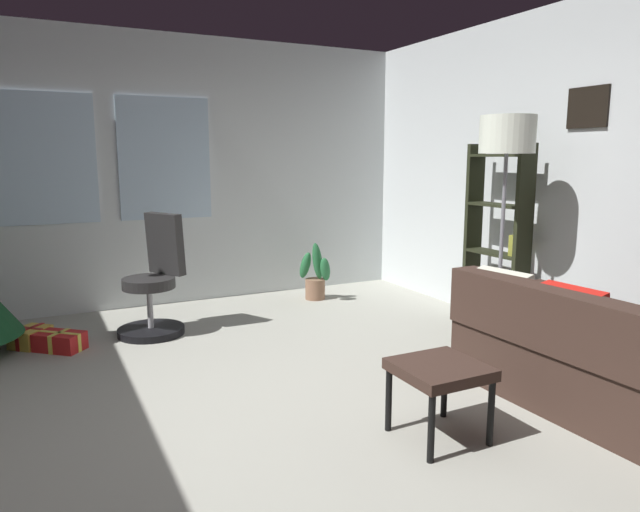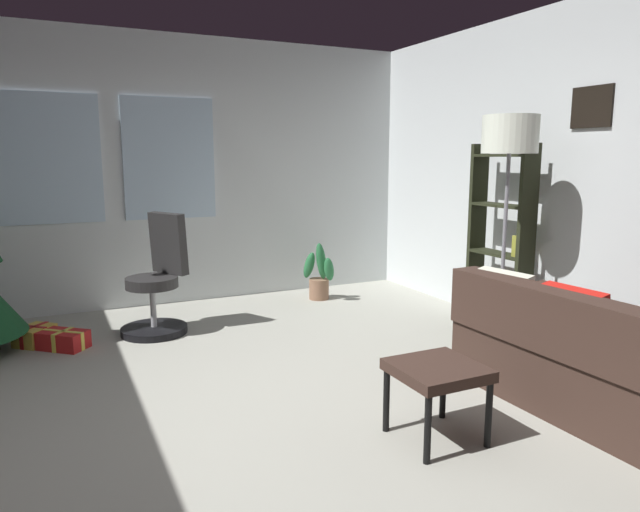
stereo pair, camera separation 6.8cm
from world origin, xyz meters
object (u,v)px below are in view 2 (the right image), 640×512
at_px(footstool, 437,375).
at_px(floor_lamp, 509,148).
at_px(office_chair, 158,287).
at_px(bookshelf, 500,249).
at_px(potted_plant, 319,277).
at_px(gift_box_red, 63,340).
at_px(gift_box_gold, 35,335).

xyz_separation_m(footstool, floor_lamp, (1.33, 0.97, 1.21)).
bearing_deg(office_chair, bookshelf, -23.85).
bearing_deg(potted_plant, gift_box_red, -167.67).
distance_m(gift_box_red, floor_lamp, 3.76).
height_order(gift_box_gold, floor_lamp, floor_lamp).
bearing_deg(floor_lamp, gift_box_gold, 152.36).
xyz_separation_m(footstool, gift_box_gold, (-1.97, 2.70, -0.29)).
bearing_deg(gift_box_gold, footstool, -53.82).
distance_m(floor_lamp, potted_plant, 2.52).
relative_size(gift_box_red, gift_box_gold, 1.17).
distance_m(gift_box_red, potted_plant, 2.58).
xyz_separation_m(bookshelf, floor_lamp, (-0.38, -0.44, 0.85)).
height_order(gift_box_red, gift_box_gold, gift_box_gold).
distance_m(gift_box_gold, office_chair, 1.03).
xyz_separation_m(gift_box_gold, potted_plant, (2.72, 0.34, 0.17)).
distance_m(gift_box_gold, floor_lamp, 4.02).
distance_m(footstool, gift_box_gold, 3.35).
xyz_separation_m(office_chair, potted_plant, (1.74, 0.43, -0.15)).
bearing_deg(gift_box_gold, floor_lamp, -27.64).
height_order(gift_box_red, office_chair, office_chair).
bearing_deg(bookshelf, gift_box_gold, 160.75).
bearing_deg(office_chair, floor_lamp, -35.18).
relative_size(footstool, office_chair, 0.43).
relative_size(footstool, potted_plant, 0.70).
height_order(gift_box_red, bookshelf, bookshelf).
relative_size(gift_box_gold, floor_lamp, 0.19).
distance_m(office_chair, bookshelf, 2.98).
xyz_separation_m(bookshelf, potted_plant, (-0.96, 1.62, -0.47)).
xyz_separation_m(gift_box_gold, office_chair, (0.98, -0.09, 0.32)).
distance_m(gift_box_gold, bookshelf, 3.96).
relative_size(gift_box_red, office_chair, 0.40).
bearing_deg(bookshelf, floor_lamp, -130.72).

